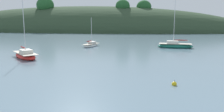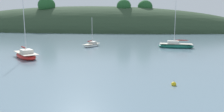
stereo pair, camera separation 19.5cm
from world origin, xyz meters
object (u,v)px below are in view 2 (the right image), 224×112
object	(u,v)px
sailboat_teal_outer	(92,45)
mooring_buoy_outer	(174,84)
sailboat_white_near	(176,46)
sailboat_black_sloop	(26,55)

from	to	relation	value
sailboat_teal_outer	mooring_buoy_outer	distance (m)	29.19
sailboat_teal_outer	sailboat_white_near	size ratio (longest dim) A/B	0.64
mooring_buoy_outer	sailboat_black_sloop	bearing A→B (deg)	151.55
sailboat_teal_outer	sailboat_white_near	world-z (taller)	sailboat_white_near
sailboat_white_near	sailboat_black_sloop	bearing A→B (deg)	-147.18
sailboat_black_sloop	sailboat_white_near	bearing A→B (deg)	32.82
sailboat_teal_outer	mooring_buoy_outer	world-z (taller)	sailboat_teal_outer
sailboat_black_sloop	mooring_buoy_outer	size ratio (longest dim) A/B	17.25
sailboat_white_near	mooring_buoy_outer	bearing A→B (deg)	-97.51
sailboat_black_sloop	mooring_buoy_outer	bearing A→B (deg)	-28.45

